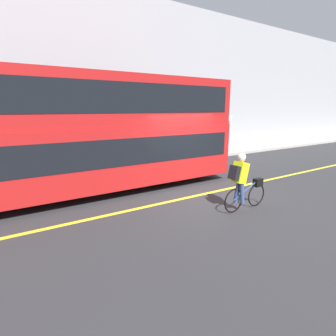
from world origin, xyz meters
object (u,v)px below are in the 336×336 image
cyclist_on_bike (242,180)px  trash_bin (41,160)px  street_sign_post (229,130)px  bus (55,131)px

cyclist_on_bike → trash_bin: bearing=119.4°
trash_bin → street_sign_post: bearing=-0.0°
street_sign_post → bus: bearing=-162.3°
cyclist_on_bike → trash_bin: (-3.98, 7.04, -0.23)m
trash_bin → street_sign_post: street_sign_post is taller
bus → street_sign_post: 10.91m
cyclist_on_bike → street_sign_post: size_ratio=0.71×
cyclist_on_bike → street_sign_post: 9.60m
bus → street_sign_post: (10.38, 3.30, -0.65)m
bus → cyclist_on_bike: bearing=-43.9°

